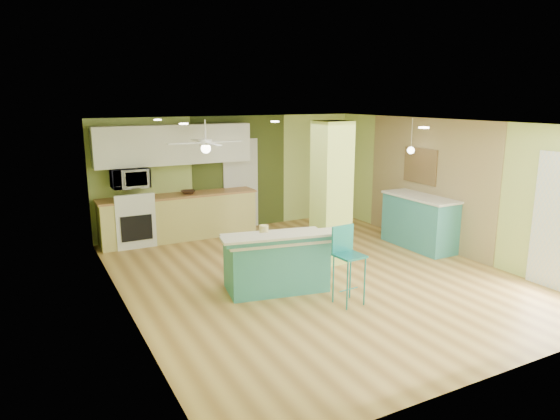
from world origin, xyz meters
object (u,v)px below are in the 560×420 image
object	(u,v)px
bar_stool	(346,252)
fruit_bowl	(188,192)
peninsula	(277,262)
side_counter	(420,221)
canister	(264,230)

from	to	relation	value
bar_stool	fruit_bowl	bearing A→B (deg)	98.00
bar_stool	peninsula	bearing A→B (deg)	121.51
peninsula	side_counter	xyz separation A→B (m)	(3.51, 0.68, 0.07)
side_counter	canister	world-z (taller)	side_counter
peninsula	bar_stool	world-z (taller)	bar_stool
peninsula	canister	xyz separation A→B (m)	(-0.12, 0.19, 0.47)
bar_stool	side_counter	size ratio (longest dim) A/B	0.70
side_counter	fruit_bowl	xyz separation A→B (m)	(-3.80, 2.73, 0.46)
side_counter	canister	xyz separation A→B (m)	(-3.63, -0.48, 0.39)
peninsula	side_counter	size ratio (longest dim) A/B	1.15
fruit_bowl	canister	distance (m)	3.22
bar_stool	fruit_bowl	xyz separation A→B (m)	(-0.94, 4.31, 0.22)
side_counter	canister	size ratio (longest dim) A/B	10.53
bar_stool	canister	bearing A→B (deg)	120.73
peninsula	bar_stool	distance (m)	1.15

